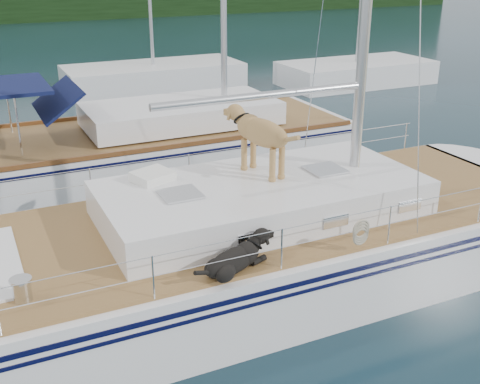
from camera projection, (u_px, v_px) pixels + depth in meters
ground at (218, 289)px, 10.05m from camera, size 120.00×120.00×0.00m
main_sailboat at (223, 252)px, 9.83m from camera, size 12.00×3.87×14.01m
neighbor_sailboat at (142, 150)px, 15.10m from camera, size 11.00×3.50×13.30m
bg_boat_center at (154, 76)px, 24.90m from camera, size 7.20×3.00×11.65m
bg_boat_east at (356, 73)px, 25.55m from camera, size 6.40×3.00×11.65m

